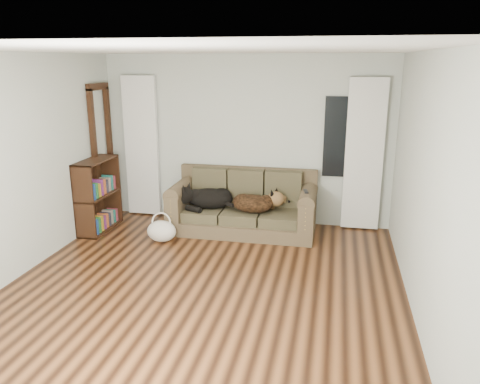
% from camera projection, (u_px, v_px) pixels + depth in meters
% --- Properties ---
extents(floor, '(5.00, 5.00, 0.00)m').
position_uv_depth(floor, '(202.00, 290.00, 5.28)').
color(floor, black).
rests_on(floor, ground).
extents(ceiling, '(5.00, 5.00, 0.00)m').
position_uv_depth(ceiling, '(197.00, 50.00, 4.57)').
color(ceiling, white).
rests_on(ceiling, ground).
extents(wall_back, '(4.50, 0.04, 2.60)m').
position_uv_depth(wall_back, '(245.00, 140.00, 7.28)').
color(wall_back, '#B5BAB3').
rests_on(wall_back, ground).
extents(wall_left, '(0.04, 5.00, 2.60)m').
position_uv_depth(wall_left, '(12.00, 169.00, 5.37)').
color(wall_left, '#B5BAB3').
rests_on(wall_left, ground).
extents(wall_right, '(0.04, 5.00, 2.60)m').
position_uv_depth(wall_right, '(425.00, 190.00, 4.48)').
color(wall_right, '#B5BAB3').
rests_on(wall_right, ground).
extents(curtain_left, '(0.55, 0.08, 2.25)m').
position_uv_depth(curtain_left, '(142.00, 147.00, 7.58)').
color(curtain_left, white).
rests_on(curtain_left, ground).
extents(curtain_right, '(0.55, 0.08, 2.25)m').
position_uv_depth(curtain_right, '(364.00, 155.00, 6.89)').
color(curtain_right, white).
rests_on(curtain_right, ground).
extents(window_pane, '(0.50, 0.03, 1.20)m').
position_uv_depth(window_pane, '(341.00, 137.00, 6.94)').
color(window_pane, black).
rests_on(window_pane, wall_back).
extents(door_casing, '(0.07, 0.60, 2.10)m').
position_uv_depth(door_casing, '(103.00, 156.00, 7.36)').
color(door_casing, black).
rests_on(door_casing, ground).
extents(sofa, '(2.15, 0.93, 0.88)m').
position_uv_depth(sofa, '(243.00, 202.00, 7.00)').
color(sofa, '#4B3E30').
rests_on(sofa, floor).
extents(dog_black_lab, '(0.72, 0.52, 0.30)m').
position_uv_depth(dog_black_lab, '(207.00, 199.00, 7.06)').
color(dog_black_lab, black).
rests_on(dog_black_lab, sofa).
extents(dog_shepherd, '(0.68, 0.51, 0.28)m').
position_uv_depth(dog_shepherd, '(255.00, 202.00, 6.86)').
color(dog_shepherd, black).
rests_on(dog_shepherd, sofa).
extents(tv_remote, '(0.09, 0.18, 0.02)m').
position_uv_depth(tv_remote, '(306.00, 191.00, 6.56)').
color(tv_remote, black).
rests_on(tv_remote, sofa).
extents(tote_bag, '(0.51, 0.45, 0.31)m').
position_uv_depth(tote_bag, '(162.00, 231.00, 6.66)').
color(tote_bag, silver).
rests_on(tote_bag, floor).
extents(bookshelf, '(0.40, 0.90, 1.09)m').
position_uv_depth(bookshelf, '(98.00, 198.00, 7.06)').
color(bookshelf, black).
rests_on(bookshelf, floor).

